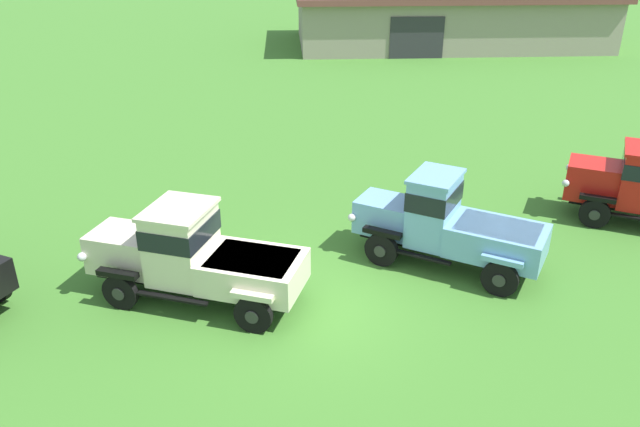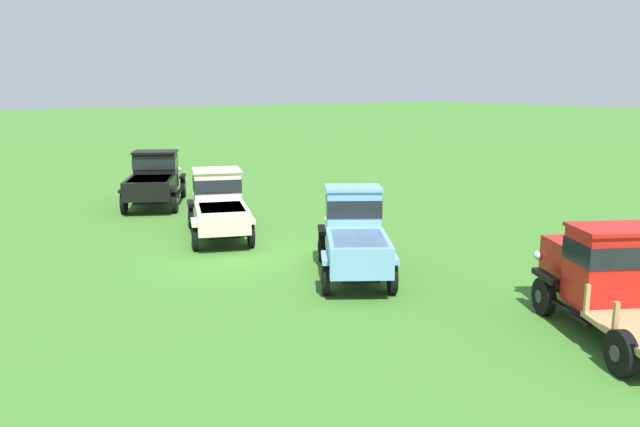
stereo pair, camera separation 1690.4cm
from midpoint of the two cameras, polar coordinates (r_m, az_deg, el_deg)
The scene contains 5 objects.
ground_plane at distance 13.79m, azimuth 16.22°, elevation -15.55°, with size 240.00×240.00×0.00m, color #3D7528.
vintage_truck_foreground_near at distance 20.08m, azimuth -1.99°, elevation -3.01°, with size 5.55×3.85×2.16m.
vintage_truck_second_in_line at distance 15.12m, azimuth 10.54°, elevation -8.32°, with size 5.03×3.05×2.16m.
vintage_truck_midrow_center at distance 12.99m, azimuth 33.10°, elevation -13.55°, with size 4.60×3.54×2.26m.
vintage_truck_far_side at distance 14.21m, azimuth 58.97°, elevation -15.33°, with size 4.78×3.50×2.13m.
Camera 2 is at (15.93, -7.62, 4.83)m, focal length 35.00 mm.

